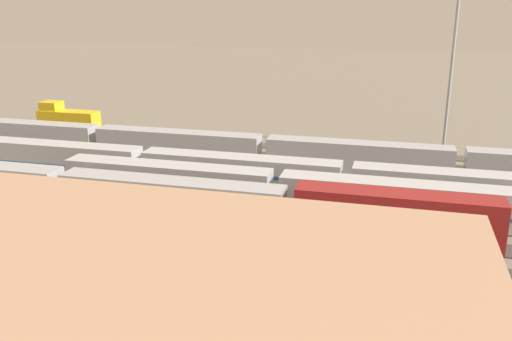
{
  "coord_description": "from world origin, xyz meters",
  "views": [
    {
      "loc": [
        -13.64,
        59.47,
        20.46
      ],
      "look_at": [
        1.33,
        2.83,
        2.5
      ],
      "focal_mm": 38.37,
      "sensor_mm": 36.0,
      "label": 1
    }
  ],
  "objects_px": {
    "train_on_track_5": "(276,190)",
    "train_on_track_4": "(143,165)",
    "train_on_track_6": "(150,195)",
    "light_mast_0": "(456,23)",
    "train_on_track_2": "(254,150)",
    "train_on_track_0": "(67,120)"
  },
  "relations": [
    {
      "from": "train_on_track_5",
      "to": "train_on_track_4",
      "type": "bearing_deg",
      "value": -15.98
    },
    {
      "from": "train_on_track_6",
      "to": "train_on_track_5",
      "type": "relative_size",
      "value": 1.41
    },
    {
      "from": "train_on_track_4",
      "to": "light_mast_0",
      "type": "distance_m",
      "value": 45.08
    },
    {
      "from": "train_on_track_2",
      "to": "light_mast_0",
      "type": "height_order",
      "value": "light_mast_0"
    },
    {
      "from": "train_on_track_5",
      "to": "light_mast_0",
      "type": "bearing_deg",
      "value": -123.37
    },
    {
      "from": "train_on_track_2",
      "to": "train_on_track_4",
      "type": "distance_m",
      "value": 14.93
    },
    {
      "from": "train_on_track_0",
      "to": "train_on_track_2",
      "type": "distance_m",
      "value": 35.71
    },
    {
      "from": "train_on_track_2",
      "to": "train_on_track_5",
      "type": "xyz_separation_m",
      "value": [
        -6.36,
        15.0,
        -0.07
      ]
    },
    {
      "from": "light_mast_0",
      "to": "train_on_track_4",
      "type": "bearing_deg",
      "value": 32.37
    },
    {
      "from": "train_on_track_0",
      "to": "light_mast_0",
      "type": "bearing_deg",
      "value": -177.48
    },
    {
      "from": "train_on_track_0",
      "to": "train_on_track_5",
      "type": "bearing_deg",
      "value": 148.4
    },
    {
      "from": "train_on_track_4",
      "to": "train_on_track_5",
      "type": "xyz_separation_m",
      "value": [
        -17.46,
        5.0,
        0.0
      ]
    },
    {
      "from": "train_on_track_6",
      "to": "light_mast_0",
      "type": "distance_m",
      "value": 46.99
    },
    {
      "from": "train_on_track_2",
      "to": "train_on_track_5",
      "type": "height_order",
      "value": "train_on_track_2"
    },
    {
      "from": "train_on_track_2",
      "to": "train_on_track_5",
      "type": "bearing_deg",
      "value": 112.99
    },
    {
      "from": "train_on_track_0",
      "to": "train_on_track_4",
      "type": "relative_size",
      "value": 0.1
    },
    {
      "from": "train_on_track_5",
      "to": "light_mast_0",
      "type": "xyz_separation_m",
      "value": [
        -18.17,
        -27.58,
        15.91
      ]
    },
    {
      "from": "train_on_track_0",
      "to": "train_on_track_2",
      "type": "height_order",
      "value": "train_on_track_0"
    },
    {
      "from": "train_on_track_4",
      "to": "light_mast_0",
      "type": "bearing_deg",
      "value": -147.63
    },
    {
      "from": "train_on_track_4",
      "to": "train_on_track_5",
      "type": "height_order",
      "value": "same"
    },
    {
      "from": "train_on_track_6",
      "to": "train_on_track_0",
      "type": "bearing_deg",
      "value": -46.1
    },
    {
      "from": "light_mast_0",
      "to": "train_on_track_0",
      "type": "bearing_deg",
      "value": 2.52
    }
  ]
}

